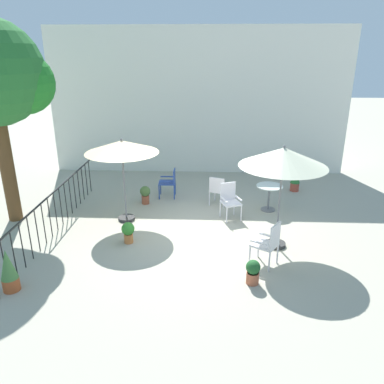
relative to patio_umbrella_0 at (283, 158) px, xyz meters
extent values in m
plane|color=#ABA691|center=(-1.98, 0.57, -2.08)|extent=(60.00, 60.00, 0.00)
cube|color=white|center=(-1.98, 5.77, 0.44)|extent=(10.50, 0.30, 5.05)
cube|color=black|center=(-5.33, 0.57, -1.08)|extent=(0.03, 5.95, 0.03)
cylinder|color=black|center=(-5.33, -1.88, -1.58)|extent=(0.02, 0.02, 1.00)
cylinder|color=black|center=(-5.33, -1.53, -1.58)|extent=(0.02, 0.02, 1.00)
cylinder|color=black|center=(-5.33, -1.18, -1.58)|extent=(0.02, 0.02, 1.00)
cylinder|color=black|center=(-5.33, -0.83, -1.58)|extent=(0.02, 0.02, 1.00)
cylinder|color=black|center=(-5.33, -0.48, -1.58)|extent=(0.02, 0.02, 1.00)
cylinder|color=black|center=(-5.33, -0.13, -1.58)|extent=(0.02, 0.02, 1.00)
cylinder|color=black|center=(-5.33, 0.22, -1.58)|extent=(0.02, 0.02, 1.00)
cylinder|color=black|center=(-5.33, 0.57, -1.58)|extent=(0.02, 0.02, 1.00)
cylinder|color=black|center=(-5.33, 0.92, -1.58)|extent=(0.02, 0.02, 1.00)
cylinder|color=black|center=(-5.33, 1.27, -1.58)|extent=(0.02, 0.02, 1.00)
cylinder|color=black|center=(-5.33, 1.62, -1.58)|extent=(0.02, 0.02, 1.00)
cylinder|color=black|center=(-5.33, 1.97, -1.58)|extent=(0.02, 0.02, 1.00)
cylinder|color=black|center=(-5.33, 2.32, -1.58)|extent=(0.02, 0.02, 1.00)
cylinder|color=black|center=(-5.33, 2.67, -1.58)|extent=(0.02, 0.02, 1.00)
cylinder|color=black|center=(-5.33, 3.02, -1.58)|extent=(0.02, 0.02, 1.00)
cylinder|color=black|center=(-5.33, 3.37, -1.58)|extent=(0.02, 0.02, 1.00)
cylinder|color=brown|center=(-6.69, 1.17, -0.65)|extent=(0.35, 0.35, 2.86)
sphere|color=#207525|center=(-6.06, 1.42, 1.40)|extent=(1.50, 1.50, 1.50)
cylinder|color=#2D2D2D|center=(0.00, 0.00, -2.04)|extent=(0.44, 0.44, 0.08)
cylinder|color=slate|center=(0.00, 0.00, -0.93)|extent=(0.04, 0.04, 2.31)
cone|color=beige|center=(0.00, 0.00, 0.02)|extent=(1.89, 1.89, 0.40)
sphere|color=slate|center=(0.00, 0.00, 0.26)|extent=(0.06, 0.06, 0.06)
cylinder|color=#2D2D2D|center=(-3.73, 1.26, -2.04)|extent=(0.44, 0.44, 0.08)
cylinder|color=slate|center=(-3.73, 1.26, -1.01)|extent=(0.04, 0.04, 2.14)
cone|color=beige|center=(-3.73, 1.26, -0.10)|extent=(1.85, 1.85, 0.31)
sphere|color=slate|center=(-3.73, 1.26, 0.09)|extent=(0.06, 0.06, 0.06)
cylinder|color=silver|center=(0.12, 2.10, -1.37)|extent=(0.73, 0.73, 0.02)
cylinder|color=slate|center=(0.12, 2.10, -1.73)|extent=(0.06, 0.06, 0.70)
cylinder|color=slate|center=(0.12, 2.10, -2.07)|extent=(0.40, 0.40, 0.03)
cube|color=silver|center=(-0.40, -0.81, -1.63)|extent=(0.64, 0.63, 0.04)
cube|color=silver|center=(-0.21, -0.93, -1.36)|extent=(0.26, 0.37, 0.50)
cube|color=silver|center=(-0.29, -0.64, -1.51)|extent=(0.38, 0.27, 0.03)
cube|color=silver|center=(-0.51, -0.98, -1.51)|extent=(0.38, 0.27, 0.03)
cylinder|color=silver|center=(-0.47, -0.52, -1.87)|extent=(0.04, 0.04, 0.44)
cylinder|color=silver|center=(-0.69, -0.86, -1.87)|extent=(0.04, 0.04, 0.44)
cylinder|color=silver|center=(-0.10, -0.76, -1.87)|extent=(0.04, 0.04, 0.44)
cylinder|color=silver|center=(-0.32, -1.10, -1.87)|extent=(0.04, 0.04, 0.44)
cube|color=silver|center=(-1.25, 2.48, -1.64)|extent=(0.61, 0.63, 0.04)
cube|color=silver|center=(-1.33, 2.26, -1.41)|extent=(0.43, 0.20, 0.42)
cube|color=silver|center=(-1.05, 2.40, -1.52)|extent=(0.20, 0.43, 0.03)
cube|color=silver|center=(-1.45, 2.55, -1.52)|extent=(0.20, 0.43, 0.03)
cylinder|color=silver|center=(-0.97, 2.61, -1.87)|extent=(0.04, 0.04, 0.42)
cylinder|color=silver|center=(-1.37, 2.77, -1.87)|extent=(0.04, 0.04, 0.42)
cylinder|color=silver|center=(-1.14, 2.18, -1.87)|extent=(0.04, 0.04, 0.42)
cylinder|color=silver|center=(-1.53, 2.34, -1.87)|extent=(0.04, 0.04, 0.42)
cube|color=white|center=(-0.97, 1.45, -1.64)|extent=(0.59, 0.60, 0.04)
cube|color=white|center=(-1.05, 1.65, -1.37)|extent=(0.41, 0.20, 0.49)
cube|color=white|center=(-1.16, 1.38, -1.52)|extent=(0.19, 0.40, 0.03)
cube|color=white|center=(-0.78, 1.53, -1.52)|extent=(0.19, 0.40, 0.03)
cylinder|color=white|center=(-1.08, 1.18, -1.87)|extent=(0.04, 0.04, 0.43)
cylinder|color=white|center=(-0.70, 1.33, -1.87)|extent=(0.04, 0.04, 0.43)
cylinder|color=white|center=(-1.24, 1.58, -1.87)|extent=(0.04, 0.04, 0.43)
cylinder|color=white|center=(-0.86, 1.73, -1.87)|extent=(0.04, 0.04, 0.43)
cube|color=#274498|center=(-2.83, 2.99, -1.62)|extent=(0.50, 0.47, 0.04)
cube|color=#274498|center=(-2.60, 3.00, -1.41)|extent=(0.05, 0.44, 0.38)
cube|color=#274498|center=(-2.83, 3.20, -1.50)|extent=(0.44, 0.05, 0.03)
cube|color=#274498|center=(-2.82, 2.79, -1.50)|extent=(0.44, 0.05, 0.03)
cylinder|color=#274498|center=(-3.06, 3.20, -1.86)|extent=(0.04, 0.04, 0.45)
cylinder|color=#274498|center=(-3.05, 2.78, -1.86)|extent=(0.04, 0.04, 0.45)
cylinder|color=#274498|center=(-2.61, 3.21, -1.86)|extent=(0.04, 0.04, 0.45)
cylinder|color=#274498|center=(-2.60, 2.79, -1.86)|extent=(0.04, 0.04, 0.45)
cylinder|color=#CB743A|center=(-3.42, 0.00, -1.97)|extent=(0.21, 0.21, 0.23)
cylinder|color=#382819|center=(-3.42, 0.00, -1.87)|extent=(0.18, 0.18, 0.02)
sphere|color=#37892D|center=(-3.42, 0.00, -1.73)|extent=(0.30, 0.30, 0.30)
sphere|color=gold|center=(-3.52, 0.07, -1.70)|extent=(0.07, 0.07, 0.07)
sphere|color=gold|center=(-3.47, -0.08, -1.69)|extent=(0.08, 0.08, 0.08)
sphere|color=gold|center=(-3.31, -0.01, -1.70)|extent=(0.07, 0.07, 0.07)
cylinder|color=#B35D3E|center=(-0.70, -1.53, -1.97)|extent=(0.24, 0.24, 0.24)
cylinder|color=#382819|center=(-0.70, -1.53, -1.86)|extent=(0.21, 0.21, 0.02)
sphere|color=#205526|center=(-0.70, -1.53, -1.73)|extent=(0.28, 0.28, 0.28)
cylinder|color=#AD4938|center=(1.19, 3.71, -1.95)|extent=(0.28, 0.28, 0.27)
cylinder|color=#382819|center=(1.19, 3.71, -1.83)|extent=(0.24, 0.24, 0.02)
cone|color=#2B6E32|center=(1.19, 3.71, -1.57)|extent=(0.30, 0.30, 0.49)
cylinder|color=#B25229|center=(-5.22, -1.96, -1.96)|extent=(0.31, 0.31, 0.26)
cylinder|color=#382819|center=(-5.22, -1.96, -1.84)|extent=(0.27, 0.27, 0.02)
cone|color=#4B7D3F|center=(-5.22, -1.96, -1.53)|extent=(0.31, 0.31, 0.59)
cylinder|color=#9B5036|center=(-3.41, 2.42, -1.96)|extent=(0.22, 0.22, 0.25)
cylinder|color=#382819|center=(-3.41, 2.42, -1.84)|extent=(0.20, 0.20, 0.02)
sphere|color=#4C6D38|center=(-3.41, 2.42, -1.70)|extent=(0.30, 0.30, 0.30)
camera|label=1|loc=(-1.58, -7.75, 2.10)|focal=35.12mm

